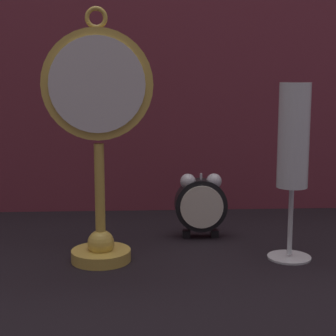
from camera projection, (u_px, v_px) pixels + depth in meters
ground_plane at (171, 266)px, 0.77m from camera, size 4.00×4.00×0.00m
fabric_backdrop_drape at (161, 0)px, 1.03m from camera, size 1.71×0.01×0.79m
pocket_watch_on_stand at (98, 132)px, 0.76m from camera, size 0.15×0.08×0.35m
alarm_clock_twin_bell at (201, 202)px, 0.90m from camera, size 0.08×0.03×0.10m
champagne_flute at (293, 149)px, 0.78m from camera, size 0.06×0.06×0.25m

